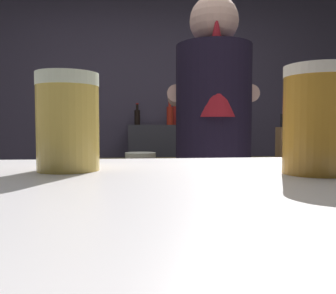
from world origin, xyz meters
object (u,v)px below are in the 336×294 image
(pint_glass_far, at_px, (317,120))
(bottle_olive_oil, at_px, (137,117))
(bottle_vinegar, at_px, (180,116))
(bottle_hot_sauce, at_px, (175,115))
(mixing_bowl, at_px, (140,157))
(chefs_knife, at_px, (244,161))
(bartender, at_px, (213,156))
(bottle_soy, at_px, (170,115))
(knife_block, at_px, (286,143))
(pint_glass_near, at_px, (68,122))

(pint_glass_far, distance_m, bottle_olive_oil, 3.04)
(bottle_vinegar, xyz_separation_m, bottle_hot_sauce, (-0.05, 0.07, 0.01))
(bottle_hot_sauce, bearing_deg, mixing_bowl, -105.39)
(chefs_knife, xyz_separation_m, pint_glass_far, (-0.42, -1.54, 0.20))
(bottle_hot_sauce, bearing_deg, bartender, -91.85)
(bottle_olive_oil, bearing_deg, pint_glass_far, -86.86)
(bottle_soy, bearing_deg, bottle_olive_oil, 157.66)
(bottle_hot_sauce, bearing_deg, bottle_vinegar, -55.77)
(bottle_hot_sauce, bearing_deg, knife_block, -71.73)
(knife_block, xyz_separation_m, pint_glass_near, (-1.00, -1.48, 0.10))
(pint_glass_near, xyz_separation_m, bottle_olive_oil, (0.15, 2.96, 0.10))
(bartender, relative_size, knife_block, 6.13)
(knife_block, height_order, pint_glass_far, knife_block)
(bartender, xyz_separation_m, bottle_soy, (0.00, 1.77, 0.25))
(bottle_vinegar, distance_m, bottle_soy, 0.11)
(bottle_vinegar, bearing_deg, bartender, -93.46)
(knife_block, distance_m, bottle_hot_sauce, 1.55)
(bartender, height_order, bottle_olive_oil, bartender)
(bartender, bearing_deg, bottle_olive_oil, 16.15)
(bartender, height_order, pint_glass_near, bartender)
(bartender, xyz_separation_m, pint_glass_near, (-0.46, -1.06, 0.14))
(bottle_soy, bearing_deg, knife_block, -68.26)
(bartender, distance_m, bottle_vinegar, 1.82)
(pint_glass_near, relative_size, pint_glass_far, 0.97)
(knife_block, bearing_deg, bottle_vinegar, 107.33)
(pint_glass_near, distance_m, bottle_hot_sauce, 2.98)
(mixing_bowl, height_order, pint_glass_near, pint_glass_near)
(pint_glass_near, height_order, bottle_olive_oil, bottle_olive_oil)
(bottle_soy, bearing_deg, mixing_bowl, -104.08)
(knife_block, relative_size, bottle_soy, 1.11)
(knife_block, height_order, bottle_vinegar, bottle_vinegar)
(bottle_soy, bearing_deg, chefs_knife, -78.45)
(bartender, bearing_deg, bottle_vinegar, 3.51)
(chefs_knife, height_order, bottle_vinegar, bottle_vinegar)
(knife_block, height_order, mixing_bowl, knife_block)
(bartender, bearing_deg, bottle_soy, 6.92)
(pint_glass_near, bearing_deg, bartender, 66.67)
(mixing_bowl, bearing_deg, bottle_vinegar, 71.86)
(bottle_vinegar, height_order, bottle_soy, bottle_soy)
(pint_glass_far, bearing_deg, bartender, 82.94)
(bottle_vinegar, height_order, bottle_olive_oil, bottle_vinegar)
(knife_block, bearing_deg, bottle_hot_sauce, 108.27)
(bottle_olive_oil, bearing_deg, bartender, -80.82)
(bartender, bearing_deg, bottle_hot_sauce, 5.12)
(chefs_knife, bearing_deg, bottle_vinegar, 90.29)
(bottle_olive_oil, bearing_deg, mixing_bowl, -90.41)
(mixing_bowl, xyz_separation_m, bottle_olive_oil, (0.01, 1.39, 0.28))
(bartender, bearing_deg, knife_block, -45.22)
(bartender, relative_size, pint_glass_far, 12.55)
(mixing_bowl, bearing_deg, bottle_olive_oil, 89.59)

